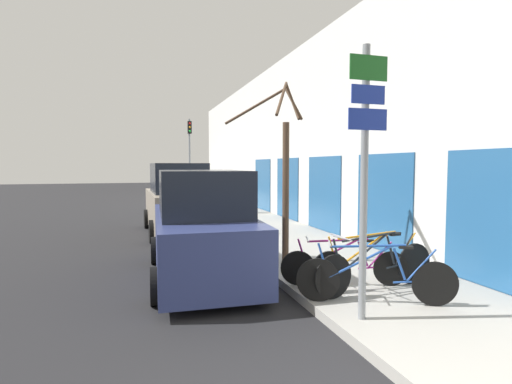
# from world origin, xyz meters

# --- Properties ---
(ground_plane) EXTENTS (80.00, 80.00, 0.00)m
(ground_plane) POSITION_xyz_m (0.00, 11.20, 0.00)
(ground_plane) COLOR black
(sidewalk_curb) EXTENTS (3.20, 32.00, 0.15)m
(sidewalk_curb) POSITION_xyz_m (2.60, 14.00, 0.07)
(sidewalk_curb) COLOR #9E9B93
(sidewalk_curb) RESTS_ON ground
(building_facade) EXTENTS (0.23, 32.00, 6.50)m
(building_facade) POSITION_xyz_m (4.35, 13.92, 3.21)
(building_facade) COLOR silver
(building_facade) RESTS_ON ground
(signpost) EXTENTS (0.56, 0.12, 3.64)m
(signpost) POSITION_xyz_m (1.40, 2.75, 2.21)
(signpost) COLOR gray
(signpost) RESTS_ON sidewalk_curb
(bicycle_0) EXTENTS (2.18, 0.99, 0.92)m
(bicycle_0) POSITION_xyz_m (1.92, 3.22, 0.54)
(bicycle_0) COLOR black
(bicycle_0) RESTS_ON sidewalk_curb
(bicycle_1) EXTENTS (2.40, 0.58, 0.96)m
(bicycle_1) POSITION_xyz_m (2.27, 3.76, 0.56)
(bicycle_1) COLOR black
(bicycle_1) RESTS_ON sidewalk_curb
(bicycle_2) EXTENTS (2.46, 0.44, 0.94)m
(bicycle_2) POSITION_xyz_m (2.38, 3.98, 0.55)
(bicycle_2) COLOR black
(bicycle_2) RESTS_ON sidewalk_curb
(bicycle_3) EXTENTS (2.09, 0.79, 0.83)m
(bicycle_3) POSITION_xyz_m (1.93, 4.17, 0.51)
(bicycle_3) COLOR black
(bicycle_3) RESTS_ON sidewalk_curb
(parked_car_0) EXTENTS (2.12, 4.53, 2.13)m
(parked_car_0) POSITION_xyz_m (-0.26, 5.85, 0.96)
(parked_car_0) COLOR navy
(parked_car_0) RESTS_ON ground
(parked_car_1) EXTENTS (2.07, 4.66, 2.29)m
(parked_car_1) POSITION_xyz_m (-0.18, 11.23, 1.04)
(parked_car_1) COLOR gray
(parked_car_1) RESTS_ON ground
(pedestrian_near) EXTENTS (0.43, 0.37, 1.66)m
(pedestrian_near) POSITION_xyz_m (2.56, 14.95, 1.11)
(pedestrian_near) COLOR #333338
(pedestrian_near) RESTS_ON sidewalk_curb
(street_tree) EXTENTS (1.29, 1.82, 3.83)m
(street_tree) POSITION_xyz_m (1.53, 6.06, 2.04)
(street_tree) COLOR #4C3828
(street_tree) RESTS_ON sidewalk_curb
(traffic_light) EXTENTS (0.20, 0.30, 4.50)m
(traffic_light) POSITION_xyz_m (1.29, 19.22, 3.03)
(traffic_light) COLOR gray
(traffic_light) RESTS_ON sidewalk_curb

